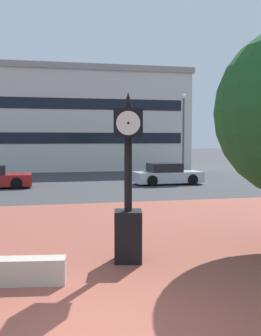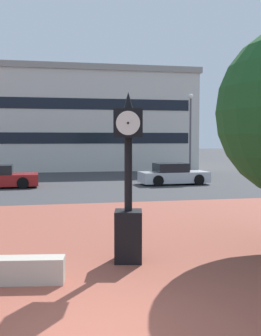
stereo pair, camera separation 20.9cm
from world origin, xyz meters
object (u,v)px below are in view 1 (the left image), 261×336
at_px(car_street_far, 167,175).
at_px(civic_building, 70,121).
at_px(street_lamp_post, 183,126).
at_px(street_clock, 128,190).

height_order(car_street_far, civic_building, civic_building).
relative_size(civic_building, street_lamp_post, 3.43).
xyz_separation_m(car_street_far, street_lamp_post, (2.75, 4.71, 3.13)).
distance_m(car_street_far, civic_building, 18.12).
bearing_deg(car_street_far, civic_building, -168.15).
bearing_deg(street_clock, car_street_far, 81.02).
bearing_deg(civic_building, street_clock, -91.90).
relative_size(street_clock, civic_building, 0.18).
bearing_deg(street_lamp_post, car_street_far, -120.25).
xyz_separation_m(street_clock, car_street_far, (5.62, 14.76, -1.05)).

